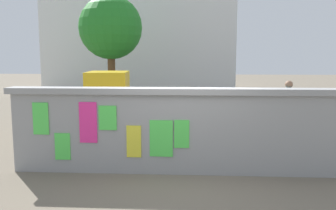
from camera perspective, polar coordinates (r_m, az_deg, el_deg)
The scene contains 10 objects.
ground at distance 15.25m, azimuth 2.77°, elevation -1.04°, with size 60.00×60.00×0.00m, color #6B6051.
poster_wall at distance 7.22m, azimuth 1.96°, elevation -3.90°, with size 6.92×0.42×1.71m.
auto_rickshaw_truck at distance 11.23m, azimuth -4.31°, elevation 0.40°, with size 3.71×1.79×1.85m.
motorcycle at distance 9.18m, azimuth 11.16°, elevation -4.17°, with size 1.87×0.69×0.87m.
bicycle_near at distance 12.68m, azimuth 14.46°, elevation -1.42°, with size 1.71×0.44×0.95m.
bicycle_far at distance 9.10m, azimuth -15.92°, elevation -5.06°, with size 1.71×0.44×0.95m.
person_walking at distance 11.11m, azimuth 18.32°, elevation 0.39°, with size 0.47×0.47×1.62m.
person_bystander at distance 8.37m, azimuth -7.96°, elevation -1.60°, with size 0.45×0.45×1.62m.
tree_roadside at distance 18.41m, azimuth -8.98°, elevation 11.82°, with size 3.11×3.11×5.24m.
building_background at distance 25.20m, azimuth -4.23°, elevation 10.10°, with size 12.63×4.81×6.68m.
Camera 1 is at (0.17, -7.07, 2.34)m, focal length 38.89 mm.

